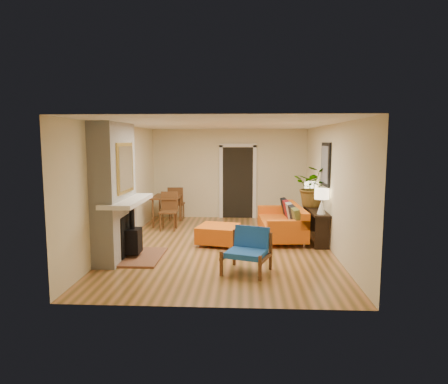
{
  "coord_description": "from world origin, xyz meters",
  "views": [
    {
      "loc": [
        0.44,
        -8.43,
        2.25
      ],
      "look_at": [
        0.0,
        0.2,
        1.15
      ],
      "focal_mm": 32.0,
      "sensor_mm": 36.0,
      "label": 1
    }
  ],
  "objects": [
    {
      "name": "lamp_near",
      "position": [
        2.07,
        -0.04,
        1.06
      ],
      "size": [
        0.3,
        0.3,
        0.54
      ],
      "color": "white",
      "rests_on": "console_table"
    },
    {
      "name": "console_table",
      "position": [
        2.07,
        0.65,
        0.58
      ],
      "size": [
        0.34,
        1.85,
        0.72
      ],
      "color": "black",
      "rests_on": "ground"
    },
    {
      "name": "lamp_far",
      "position": [
        2.07,
        1.42,
        1.06
      ],
      "size": [
        0.3,
        0.3,
        0.54
      ],
      "color": "white",
      "rests_on": "console_table"
    },
    {
      "name": "houseplant",
      "position": [
        2.06,
        0.91,
        1.2
      ],
      "size": [
        1.04,
        0.97,
        0.96
      ],
      "primitive_type": "imported",
      "rotation": [
        0.0,
        0.0,
        -0.3
      ],
      "color": "#1E5919",
      "rests_on": "console_table"
    },
    {
      "name": "blue_chair",
      "position": [
        0.52,
        -1.66,
        0.41
      ],
      "size": [
        0.92,
        0.91,
        0.76
      ],
      "color": "brown",
      "rests_on": "ground"
    },
    {
      "name": "fireplace",
      "position": [
        -2.0,
        -1.0,
        1.24
      ],
      "size": [
        1.09,
        1.68,
        2.6
      ],
      "color": "white",
      "rests_on": "ground"
    },
    {
      "name": "ottoman",
      "position": [
        -0.12,
        0.1,
        0.24
      ],
      "size": [
        0.99,
        0.99,
        0.42
      ],
      "color": "silver",
      "rests_on": "ground"
    },
    {
      "name": "room_shell",
      "position": [
        0.6,
        2.63,
        1.24
      ],
      "size": [
        6.5,
        6.5,
        6.5
      ],
      "color": "#C3804B",
      "rests_on": "ground"
    },
    {
      "name": "dining_table",
      "position": [
        -1.57,
        2.15,
        0.63
      ],
      "size": [
        0.75,
        1.78,
        0.96
      ],
      "color": "brown",
      "rests_on": "ground"
    },
    {
      "name": "sofa",
      "position": [
        1.39,
        0.84,
        0.36
      ],
      "size": [
        1.03,
        2.15,
        0.83
      ],
      "color": "silver",
      "rests_on": "ground"
    }
  ]
}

